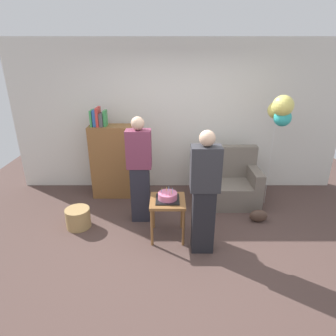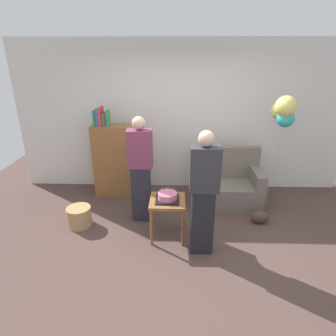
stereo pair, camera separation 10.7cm
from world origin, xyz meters
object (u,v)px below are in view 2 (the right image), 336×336
at_px(person_blowing_candles, 140,170).
at_px(balloon_bunch, 284,111).
at_px(person_holding_cake, 204,194).
at_px(handbag, 260,217).
at_px(couch, 227,185).
at_px(birthday_cake, 167,197).
at_px(side_table, 167,205).
at_px(wicker_basket, 79,216).
at_px(bookshelf, 117,160).

xyz_separation_m(person_blowing_candles, balloon_bunch, (2.15, 0.47, 0.80)).
xyz_separation_m(person_holding_cake, handbag, (0.96, 0.67, -0.73)).
xyz_separation_m(couch, handbag, (0.41, -0.66, -0.24)).
bearing_deg(birthday_cake, person_blowing_candles, 132.24).
height_order(side_table, wicker_basket, side_table).
distance_m(person_holding_cake, handbag, 1.38).
height_order(person_blowing_candles, person_holding_cake, same).
distance_m(couch, handbag, 0.81).
distance_m(bookshelf, side_table, 1.62).
distance_m(birthday_cake, person_blowing_candles, 0.65).
height_order(bookshelf, balloon_bunch, balloon_bunch).
height_order(bookshelf, handbag, bookshelf).
height_order(person_blowing_candles, balloon_bunch, balloon_bunch).
bearing_deg(couch, handbag, -57.89).
bearing_deg(person_holding_cake, side_table, -47.33).
bearing_deg(side_table, person_holding_cake, -32.99).
bearing_deg(handbag, balloon_bunch, 59.42).
bearing_deg(wicker_basket, birthday_cake, -9.87).
bearing_deg(side_table, bookshelf, 126.19).
bearing_deg(wicker_basket, side_table, -9.87).
relative_size(couch, person_blowing_candles, 0.67).
relative_size(side_table, person_blowing_candles, 0.36).
bearing_deg(wicker_basket, person_holding_cake, -16.40).
height_order(couch, person_holding_cake, person_holding_cake).
xyz_separation_m(person_blowing_candles, handbag, (1.82, -0.08, -0.73)).
relative_size(bookshelf, handbag, 5.75).
height_order(couch, handbag, couch).
relative_size(person_holding_cake, handbag, 5.82).
distance_m(couch, bookshelf, 2.00).
relative_size(side_table, balloon_bunch, 0.31).
height_order(person_blowing_candles, handbag, person_blowing_candles).
bearing_deg(balloon_bunch, side_table, -151.95).
bearing_deg(bookshelf, person_blowing_candles, -57.54).
height_order(couch, bookshelf, bookshelf).
height_order(side_table, birthday_cake, birthday_cake).
xyz_separation_m(handbag, balloon_bunch, (0.32, 0.55, 1.53)).
bearing_deg(side_table, person_blowing_candles, 132.24).
xyz_separation_m(couch, bookshelf, (-1.95, 0.27, 0.34)).
relative_size(handbag, balloon_bunch, 0.15).
xyz_separation_m(bookshelf, person_blowing_candles, (0.54, -0.84, 0.15)).
xyz_separation_m(birthday_cake, handbag, (1.41, 0.38, -0.53)).
relative_size(side_table, wicker_basket, 1.62).
distance_m(handbag, balloon_bunch, 1.66).
height_order(couch, side_table, couch).
distance_m(couch, person_blowing_candles, 1.60).
relative_size(person_holding_cake, balloon_bunch, 0.87).
xyz_separation_m(side_table, wicker_basket, (-1.34, 0.23, -0.34)).
xyz_separation_m(couch, person_blowing_candles, (-1.41, -0.58, 0.49)).
bearing_deg(person_blowing_candles, person_holding_cake, -22.87).
bearing_deg(balloon_bunch, handbag, -120.58).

